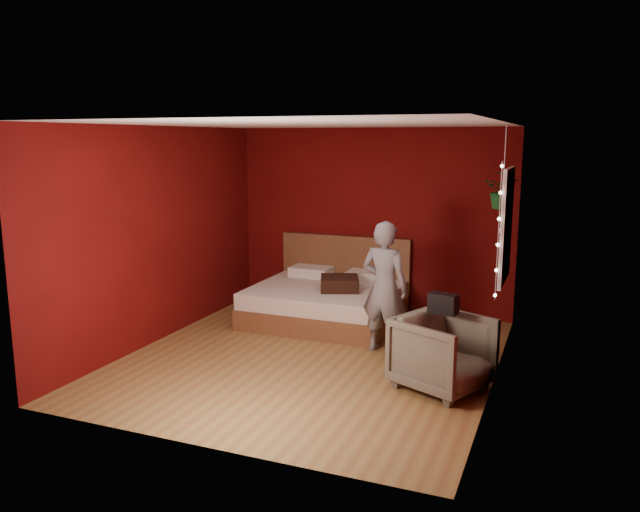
# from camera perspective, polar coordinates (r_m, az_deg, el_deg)

# --- Properties ---
(floor) EXTENTS (4.50, 4.50, 0.00)m
(floor) POSITION_cam_1_polar(r_m,az_deg,el_deg) (7.18, -0.77, -9.26)
(floor) COLOR olive
(floor) RESTS_ON ground
(room_walls) EXTENTS (4.04, 4.54, 2.62)m
(room_walls) POSITION_cam_1_polar(r_m,az_deg,el_deg) (6.79, -0.80, 4.18)
(room_walls) COLOR #570A09
(room_walls) RESTS_ON ground
(window) EXTENTS (0.05, 0.97, 1.27)m
(window) POSITION_cam_1_polar(r_m,az_deg,el_deg) (7.21, 16.65, 2.69)
(window) COLOR white
(window) RESTS_ON room_walls
(fairy_lights) EXTENTS (0.04, 0.04, 1.45)m
(fairy_lights) POSITION_cam_1_polar(r_m,az_deg,el_deg) (6.70, 16.00, 2.13)
(fairy_lights) COLOR silver
(fairy_lights) RESTS_ON room_walls
(bed) EXTENTS (1.94, 1.65, 1.07)m
(bed) POSITION_cam_1_polar(r_m,az_deg,el_deg) (8.53, 0.70, -4.06)
(bed) COLOR brown
(bed) RESTS_ON ground
(person) EXTENTS (0.61, 0.45, 1.54)m
(person) POSITION_cam_1_polar(r_m,az_deg,el_deg) (7.19, 5.91, -2.88)
(person) COLOR slate
(person) RESTS_ON ground
(armchair) EXTENTS (1.07, 1.06, 0.74)m
(armchair) POSITION_cam_1_polar(r_m,az_deg,el_deg) (6.32, 11.17, -8.69)
(armchair) COLOR #5A5547
(armchair) RESTS_ON ground
(handbag) EXTENTS (0.31, 0.21, 0.20)m
(handbag) POSITION_cam_1_polar(r_m,az_deg,el_deg) (6.29, 11.21, -4.29)
(handbag) COLOR black
(handbag) RESTS_ON armchair
(throw_pillow) EXTENTS (0.63, 0.63, 0.17)m
(throw_pillow) POSITION_cam_1_polar(r_m,az_deg,el_deg) (8.21, 1.80, -2.52)
(throw_pillow) COLOR #331911
(throw_pillow) RESTS_ON bed
(hanging_plant) EXTENTS (0.46, 0.42, 0.95)m
(hanging_plant) POSITION_cam_1_polar(r_m,az_deg,el_deg) (7.51, 16.39, 5.79)
(hanging_plant) COLOR silver
(hanging_plant) RESTS_ON room_walls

